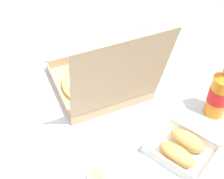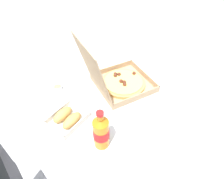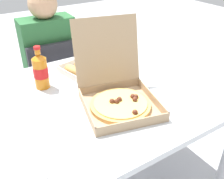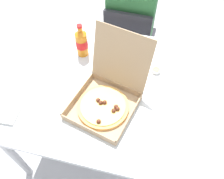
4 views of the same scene
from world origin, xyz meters
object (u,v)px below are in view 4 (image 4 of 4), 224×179
Objects in this scene: chair at (129,41)px; bread_side_box at (118,51)px; diner_person at (132,16)px; paper_menu at (174,102)px; napkin_pile at (7,114)px; dipping_sauce_cup at (156,70)px; cola_bottle at (82,42)px; pizza_box_open at (106,98)px.

bread_side_box is (-0.00, -0.46, 0.31)m from chair.
diner_person is 0.53m from bread_side_box.
paper_menu is at bearing -36.74° from bread_side_box.
napkin_pile is (-0.46, -0.58, -0.02)m from bread_side_box.
dipping_sauce_cup is at bearing -19.29° from bread_side_box.
chair is 0.67m from dipping_sauce_cup.
paper_menu is 1.91× the size of napkin_pile.
cola_bottle is 1.07× the size of paper_menu.
cola_bottle is (-0.22, -0.56, 0.17)m from diner_person.
dipping_sauce_cup is (0.26, -0.09, -0.01)m from bread_side_box.
paper_menu is at bearing -64.64° from diner_person.
dipping_sauce_cup is at bearing 51.42° from pizza_box_open.
dipping_sauce_cup is at bearing -64.95° from chair.
dipping_sauce_cup is at bearing 95.15° from paper_menu.
diner_person reaches higher than pizza_box_open.
pizza_box_open reaches higher than bread_side_box.
bread_side_box is 1.04× the size of paper_menu.
pizza_box_open is 0.53m from napkin_pile.
bread_side_box reaches higher than napkin_pile.
diner_person is at bearing 91.35° from pizza_box_open.
paper_menu is (0.38, -0.80, 0.08)m from diner_person.
diner_person is 2.45× the size of pizza_box_open.
pizza_box_open is at bearing -88.65° from diner_person.
pizza_box_open is (0.02, -0.84, 0.33)m from chair.
bread_side_box is (-0.00, -0.52, 0.10)m from diner_person.
chair is 0.91m from pizza_box_open.
napkin_pile is at bearing -158.04° from pizza_box_open.
bread_side_box reaches higher than paper_menu.
chair is 0.21m from diner_person.
cola_bottle is (-0.24, 0.34, 0.04)m from pizza_box_open.
napkin_pile reaches higher than paper_menu.
dipping_sauce_cup is (-0.13, 0.20, 0.01)m from paper_menu.
diner_person is at bearing 66.95° from napkin_pile.
napkin_pile is (-0.49, -0.20, -0.04)m from pizza_box_open.
chair is at bearing 89.56° from paper_menu.
chair is 7.55× the size of napkin_pile.
bread_side_box is at bearing 12.08° from cola_bottle.
paper_menu is at bearing 19.06° from napkin_pile.
cola_bottle reaches higher than bread_side_box.
cola_bottle is at bearing -167.92° from bread_side_box.
dipping_sauce_cup is (0.26, -0.55, 0.29)m from chair.
diner_person reaches higher than paper_menu.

